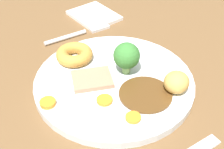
{
  "coord_description": "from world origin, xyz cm",
  "views": [
    {
      "loc": [
        30.59,
        -17.18,
        37.21
      ],
      "look_at": [
        -3.66,
        -0.39,
        6.0
      ],
      "focal_mm": 46.76,
      "sensor_mm": 36.0,
      "label": 1
    }
  ],
  "objects": [
    {
      "name": "yorkshire_pudding",
      "position": [
        -11.83,
        -4.11,
        6.12
      ],
      "size": [
        6.76,
        6.76,
        2.23
      ],
      "primitive_type": "torus",
      "color": "#C68938",
      "rests_on": "dinner_plate"
    },
    {
      "name": "carrot_coin_side",
      "position": [
        0.67,
        -3.81,
        5.22
      ],
      "size": [
        2.55,
        2.55,
        0.44
      ],
      "primitive_type": "cylinder",
      "color": "orange",
      "rests_on": "dinner_plate"
    },
    {
      "name": "carrot_coin_back",
      "position": [
        -2.58,
        -11.99,
        5.33
      ],
      "size": [
        2.51,
        2.51,
        0.65
      ],
      "primitive_type": "cylinder",
      "color": "orange",
      "rests_on": "dinner_plate"
    },
    {
      "name": "dinner_plate",
      "position": [
        -3.66,
        -0.39,
        4.3
      ],
      "size": [
        27.35,
        27.35,
        1.4
      ],
      "primitive_type": "cylinder",
      "color": "white",
      "rests_on": "dining_table"
    },
    {
      "name": "broccoli_floret",
      "position": [
        -4.3,
        2.68,
        8.42
      ],
      "size": [
        4.58,
        4.58,
        5.81
      ],
      "color": "#8CB766",
      "rests_on": "dinner_plate"
    },
    {
      "name": "fork",
      "position": [
        -21.69,
        0.63,
        3.99
      ],
      "size": [
        2.89,
        15.32,
        0.9
      ],
      "rotation": [
        0.0,
        0.0,
        1.67
      ],
      "color": "silver",
      "rests_on": "dining_table"
    },
    {
      "name": "dining_table",
      "position": [
        0.0,
        0.0,
        1.8
      ],
      "size": [
        120.0,
        84.0,
        3.6
      ],
      "primitive_type": "cube",
      "color": "brown",
      "rests_on": "ground"
    },
    {
      "name": "meat_slice_main",
      "position": [
        -4.68,
        -3.65,
        5.4
      ],
      "size": [
        6.7,
        7.65,
        0.8
      ],
      "primitive_type": "cube",
      "rotation": [
        0.0,
        0.0,
        4.48
      ],
      "color": "tan",
      "rests_on": "dinner_plate"
    },
    {
      "name": "carrot_coin_front",
      "position": [
        5.82,
        -1.56,
        5.22
      ],
      "size": [
        2.35,
        2.35,
        0.45
      ],
      "primitive_type": "cylinder",
      "color": "orange",
      "rests_on": "dinner_plate"
    },
    {
      "name": "roast_potato_left",
      "position": [
        3.41,
        7.65,
        6.72
      ],
      "size": [
        5.65,
        5.78,
        3.45
      ],
      "primitive_type": "ellipsoid",
      "rotation": [
        0.0,
        0.0,
        3.63
      ],
      "color": "tan",
      "rests_on": "dinner_plate"
    },
    {
      "name": "gravy_pool",
      "position": [
        2.24,
        2.71,
        5.15
      ],
      "size": [
        8.63,
        8.63,
        0.3
      ],
      "primitive_type": "cylinder",
      "color": "#563819",
      "rests_on": "dinner_plate"
    },
    {
      "name": "folded_napkin",
      "position": [
        -27.79,
        6.63,
        4.0
      ],
      "size": [
        12.66,
        11.13,
        0.8
      ],
      "primitive_type": "cube",
      "rotation": [
        0.0,
        0.0,
        0.21
      ],
      "color": "white",
      "rests_on": "dining_table"
    }
  ]
}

